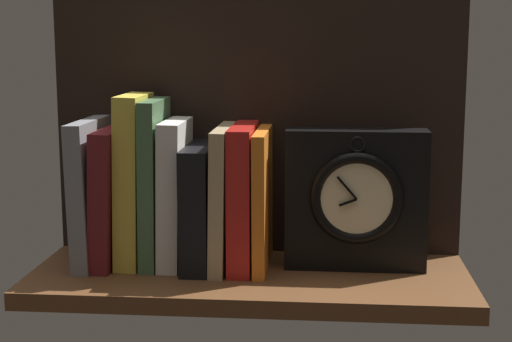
{
  "coord_description": "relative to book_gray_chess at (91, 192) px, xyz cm",
  "views": [
    {
      "loc": [
        10.77,
        -110.02,
        34.16
      ],
      "look_at": [
        0.63,
        3.31,
        14.43
      ],
      "focal_mm": 54.91,
      "sensor_mm": 36.0,
      "label": 1
    }
  ],
  "objects": [
    {
      "name": "book_tan_shortstories",
      "position": [
        20.1,
        0.0,
        -0.42
      ],
      "size": [
        2.55,
        16.4,
        20.95
      ],
      "primitive_type": "cube",
      "rotation": [
        0.0,
        0.02,
        0.0
      ],
      "color": "tan",
      "rests_on": "ground_plane"
    },
    {
      "name": "back_panel",
      "position": [
        24.4,
        8.8,
        10.12
      ],
      "size": [
        63.99,
        1.2,
        42.0
      ],
      "primitive_type": "cube",
      "color": "black",
      "rests_on": "ground_plane"
    },
    {
      "name": "framed_clock",
      "position": [
        39.76,
        0.08,
        -0.42
      ],
      "size": [
        20.69,
        6.91,
        20.69
      ],
      "color": "black",
      "rests_on": "ground_plane"
    },
    {
      "name": "book_orange_pandolfini",
      "position": [
        26.01,
        0.0,
        -0.62
      ],
      "size": [
        1.9,
        16.38,
        20.53
      ],
      "primitive_type": "cube",
      "rotation": [
        0.0,
        -0.01,
        0.0
      ],
      "color": "orange",
      "rests_on": "ground_plane"
    },
    {
      "name": "book_yellow_seinlanguage",
      "position": [
        6.59,
        0.0,
        1.91
      ],
      "size": [
        4.02,
        12.04,
        25.65
      ],
      "primitive_type": "cube",
      "rotation": [
        0.0,
        0.02,
        0.0
      ],
      "color": "gold",
      "rests_on": "ground_plane"
    },
    {
      "name": "book_green_romantic",
      "position": [
        9.78,
        0.0,
        1.56
      ],
      "size": [
        2.66,
        13.08,
        24.9
      ],
      "primitive_type": "cube",
      "rotation": [
        0.0,
        0.01,
        0.0
      ],
      "color": "#476B44",
      "rests_on": "ground_plane"
    },
    {
      "name": "book_black_skeptic",
      "position": [
        16.71,
        0.0,
        -1.8
      ],
      "size": [
        4.04,
        16.14,
        18.15
      ],
      "primitive_type": "cube",
      "rotation": [
        0.0,
        -0.0,
        0.0
      ],
      "color": "black",
      "rests_on": "ground_plane"
    },
    {
      "name": "ground_plane",
      "position": [
        24.4,
        -3.31,
        -12.13
      ],
      "size": [
        63.99,
        25.42,
        2.5
      ],
      "primitive_type": "cube",
      "color": "brown"
    },
    {
      "name": "book_gray_chess",
      "position": [
        0.0,
        0.0,
        0.0
      ],
      "size": [
        3.06,
        16.2,
        21.8
      ],
      "primitive_type": "cube",
      "rotation": [
        0.0,
        -0.02,
        0.0
      ],
      "color": "gray",
      "rests_on": "ground_plane"
    },
    {
      "name": "book_white_catcher",
      "position": [
        12.82,
        0.0,
        0.03
      ],
      "size": [
        3.6,
        12.81,
        21.87
      ],
      "primitive_type": "cube",
      "rotation": [
        0.0,
        0.02,
        0.0
      ],
      "color": "silver",
      "rests_on": "ground_plane"
    },
    {
      "name": "book_maroon_dawkins",
      "position": [
        3.09,
        0.0,
        -0.62
      ],
      "size": [
        3.72,
        15.29,
        20.6
      ],
      "primitive_type": "cube",
      "rotation": [
        0.0,
        0.04,
        0.0
      ],
      "color": "maroon",
      "rests_on": "ground_plane"
    },
    {
      "name": "book_red_requiem",
      "position": [
        23.14,
        0.0,
        -0.29
      ],
      "size": [
        3.34,
        15.74,
        21.17
      ],
      "primitive_type": "cube",
      "rotation": [
        0.0,
        -0.0,
        0.0
      ],
      "color": "red",
      "rests_on": "ground_plane"
    }
  ]
}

